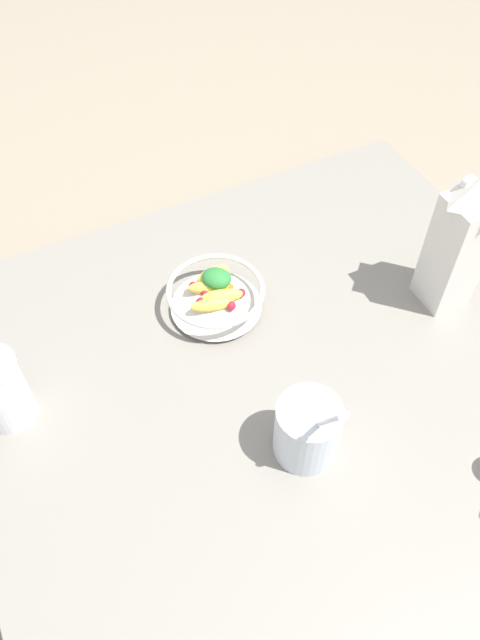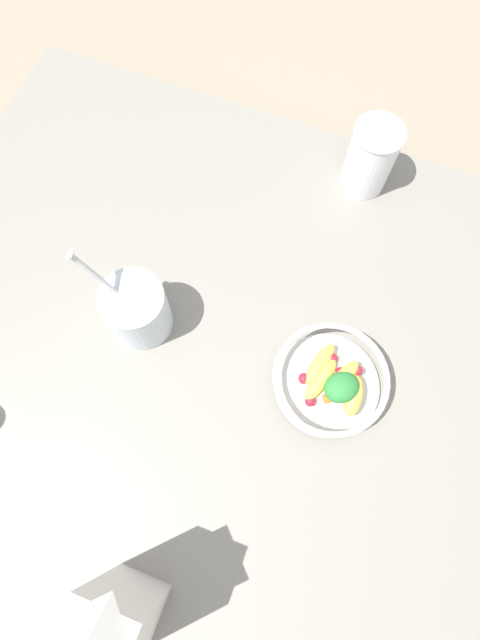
% 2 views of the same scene
% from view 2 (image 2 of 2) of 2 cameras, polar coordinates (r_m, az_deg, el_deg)
% --- Properties ---
extents(ground_plane, '(6.00, 6.00, 0.00)m').
position_cam_2_polar(ground_plane, '(0.88, -6.41, -5.45)').
color(ground_plane, gray).
extents(countertop, '(1.10, 1.10, 0.03)m').
position_cam_2_polar(countertop, '(0.86, -6.52, -5.20)').
color(countertop, gray).
rests_on(countertop, ground_plane).
extents(fruit_bowl, '(0.18, 0.18, 0.08)m').
position_cam_2_polar(fruit_bowl, '(0.81, 10.27, -6.86)').
color(fruit_bowl, silver).
rests_on(fruit_bowl, countertop).
extents(milk_carton, '(0.08, 0.08, 0.28)m').
position_cam_2_polar(milk_carton, '(0.71, -14.51, -30.90)').
color(milk_carton, silver).
rests_on(milk_carton, countertop).
extents(yogurt_tub, '(0.10, 0.13, 0.21)m').
position_cam_2_polar(yogurt_tub, '(0.82, -11.74, 1.24)').
color(yogurt_tub, silver).
rests_on(yogurt_tub, countertop).
extents(drinking_cup, '(0.09, 0.09, 0.14)m').
position_cam_2_polar(drinking_cup, '(0.97, 14.72, 17.55)').
color(drinking_cup, white).
rests_on(drinking_cup, countertop).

